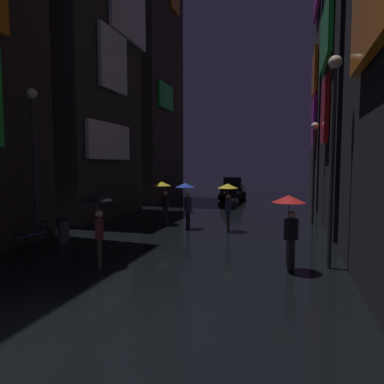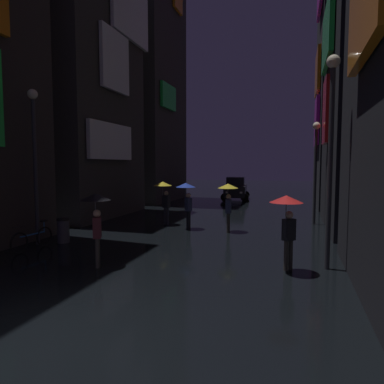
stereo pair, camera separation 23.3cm
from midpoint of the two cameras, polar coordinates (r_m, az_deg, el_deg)
The scene contains 15 objects.
ground_plane at distance 6.79m, azimuth -23.08°, elevation -21.58°, with size 120.00×120.00×0.00m, color black.
building_left_mid at distance 21.21m, azimuth -17.13°, elevation 17.51°, with size 4.25×7.36×15.50m.
building_left_far at distance 30.06m, azimuth -6.92°, elevation 22.50°, with size 4.25×7.14×24.43m.
building_right_far at distance 28.31m, azimuth 25.07°, elevation 21.73°, with size 4.25×8.32×22.99m.
pedestrian_far_right_red at distance 9.76m, azimuth 16.22°, elevation -3.15°, with size 0.90×0.90×2.12m.
pedestrian_foreground_right_yellow at distance 15.03m, azimuth 6.48°, elevation -0.34°, with size 0.90×0.90×2.12m.
pedestrian_midstreet_left_yellow at distance 16.77m, azimuth -4.32°, elevation 0.19°, with size 0.90×0.90×2.12m.
pedestrian_midstreet_centre_blue at distance 15.61m, azimuth -0.48°, elevation -0.13°, with size 0.90×0.90×2.12m.
pedestrian_near_crossing_black at distance 10.23m, azimuth -15.10°, elevation -2.78°, with size 0.90×0.90×2.12m.
bicycle_parked_at_storefront at distance 13.14m, azimuth -24.56°, elevation -7.09°, with size 0.21×1.82×0.96m.
car_distant at distance 29.02m, azimuth 7.52°, elevation 0.55°, with size 2.54×4.28×1.92m.
streetlamp_right_near at distance 10.30m, azimuth 22.75°, elevation 8.20°, with size 0.36×0.36×5.91m.
streetlamp_right_far at distance 17.90m, azimuth 20.26°, elevation 5.02°, with size 0.36×0.36×5.01m.
streetlamp_left_near at distance 13.69m, azimuth -24.32°, elevation 6.57°, with size 0.36×0.36×5.65m.
trash_bin at distance 13.88m, azimuth -20.21°, elevation -6.00°, with size 0.46×0.46×0.93m.
Camera 2 is at (4.11, -4.59, 2.95)m, focal length 32.00 mm.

